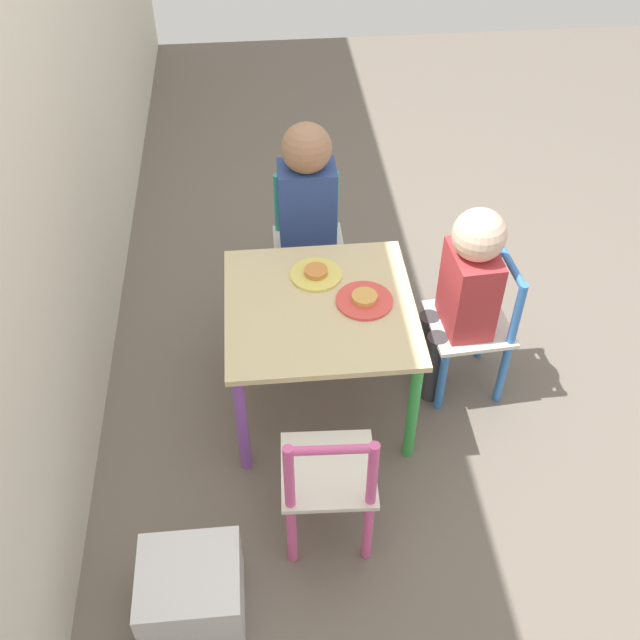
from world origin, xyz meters
TOP-DOWN VIEW (x-y plane):
  - ground_plane at (0.00, 0.00)m, footprint 6.00×6.00m
  - kids_table at (0.00, 0.00)m, footprint 0.59×0.59m
  - chair_blue at (0.04, -0.52)m, footprint 0.28×0.28m
  - chair_teal at (0.52, -0.01)m, footprint 0.26×0.26m
  - chair_pink at (-0.52, 0.03)m, footprint 0.27×0.27m
  - child_front at (0.03, -0.46)m, footprint 0.21×0.22m
  - child_right at (0.46, -0.00)m, footprint 0.22×0.20m
  - plate_front at (-0.00, -0.14)m, footprint 0.18×0.18m
  - plate_right at (0.14, 0.00)m, footprint 0.17×0.17m
  - storage_bin at (-0.72, 0.41)m, footprint 0.25×0.27m

SIDE VIEW (x-z plane):
  - ground_plane at x=0.00m, z-range 0.00..0.00m
  - storage_bin at x=-0.72m, z-range 0.00..0.20m
  - chair_blue at x=0.04m, z-range 0.00..0.52m
  - chair_teal at x=0.52m, z-range 0.00..0.52m
  - chair_pink at x=-0.52m, z-range 0.00..0.52m
  - kids_table at x=0.00m, z-range 0.16..0.60m
  - child_front at x=0.03m, z-range 0.08..0.81m
  - plate_front at x=0.00m, z-range 0.43..0.46m
  - plate_right at x=0.14m, z-range 0.43..0.46m
  - child_right at x=0.46m, z-range 0.08..0.87m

